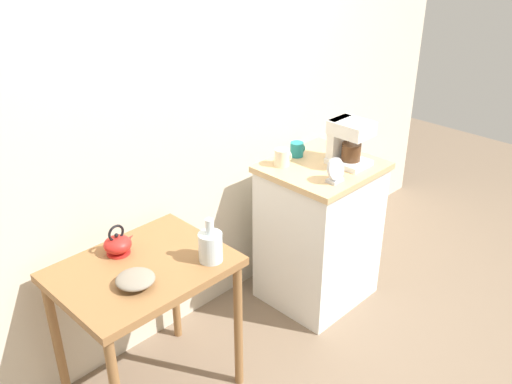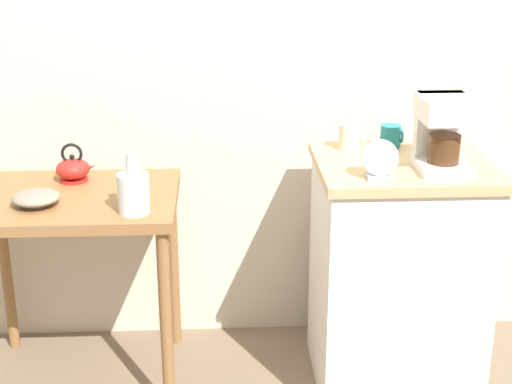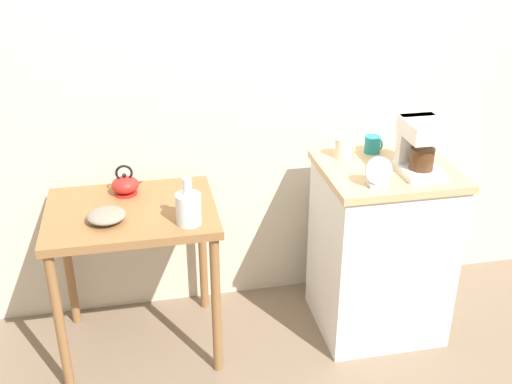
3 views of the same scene
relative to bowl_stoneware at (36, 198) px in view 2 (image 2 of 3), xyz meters
name	(u,v)px [view 2 (image 2 of 3)]	position (x,y,z in m)	size (l,w,h in m)	color
ground_plane	(248,383)	(0.75, 0.02, -0.81)	(8.00, 8.00, 0.00)	#7A6651
back_wall	(267,9)	(0.85, 0.51, 0.59)	(4.40, 0.10, 2.80)	beige
wooden_table	(74,223)	(0.10, 0.10, -0.14)	(0.77, 0.59, 0.78)	olive
kitchen_counter	(396,274)	(1.32, 0.04, -0.35)	(0.63, 0.57, 0.91)	white
bowl_stoneware	(36,198)	(0.00, 0.00, 0.00)	(0.17, 0.17, 0.05)	gray
teakettle	(73,169)	(0.09, 0.27, 0.02)	(0.16, 0.13, 0.15)	red
glass_carafe_vase	(133,192)	(0.35, -0.08, 0.05)	(0.11, 0.11, 0.21)	silver
coffee_maker	(443,129)	(1.43, -0.04, 0.24)	(0.18, 0.22, 0.26)	white
mug_small_cream	(351,137)	(1.15, 0.20, 0.15)	(0.09, 0.09, 0.10)	beige
mug_dark_teal	(391,136)	(1.31, 0.23, 0.14)	(0.08, 0.08, 0.09)	teal
table_clock	(380,162)	(1.19, -0.14, 0.16)	(0.12, 0.06, 0.14)	#B2B5BA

